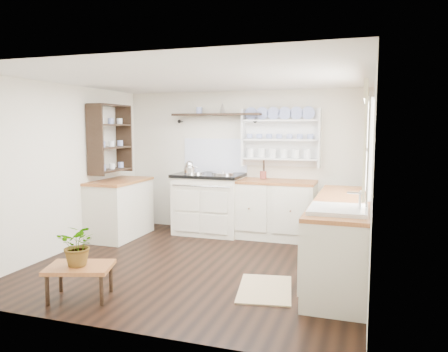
{
  "coord_description": "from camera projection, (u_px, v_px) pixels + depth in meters",
  "views": [
    {
      "loc": [
        1.96,
        -4.97,
        1.72
      ],
      "look_at": [
        0.23,
        0.25,
        1.1
      ],
      "focal_mm": 35.0,
      "sensor_mm": 36.0,
      "label": 1
    }
  ],
  "objects": [
    {
      "name": "potted_plant",
      "position": [
        79.0,
        245.0,
        4.34
      ],
      "size": [
        0.45,
        0.42,
        0.42
      ],
      "primitive_type": "imported",
      "rotation": [
        0.0,
        0.0,
        0.26
      ],
      "color": "#3F7233",
      "rests_on": "center_table"
    },
    {
      "name": "center_table",
      "position": [
        80.0,
        270.0,
        4.37
      ],
      "size": [
        0.73,
        0.62,
        0.34
      ],
      "rotation": [
        0.0,
        0.0,
        0.32
      ],
      "color": "brown",
      "rests_on": "floor"
    },
    {
      "name": "floor",
      "position": [
        200.0,
        264.0,
        5.49
      ],
      "size": [
        4.0,
        3.8,
        0.01
      ],
      "primitive_type": "cube",
      "color": "black",
      "rests_on": "ground"
    },
    {
      "name": "wall_left",
      "position": [
        64.0,
        169.0,
        5.99
      ],
      "size": [
        0.02,
        3.8,
        2.3
      ],
      "primitive_type": "cube",
      "color": "beige",
      "rests_on": "ground"
    },
    {
      "name": "left_shelving",
      "position": [
        110.0,
        138.0,
        6.74
      ],
      "size": [
        0.28,
        0.8,
        1.05
      ],
      "primitive_type": "cube",
      "color": "black",
      "rests_on": "wall_left"
    },
    {
      "name": "plate_rack",
      "position": [
        281.0,
        137.0,
        6.87
      ],
      "size": [
        1.2,
        0.22,
        0.9
      ],
      "color": "white",
      "rests_on": "wall_back"
    },
    {
      "name": "high_shelf",
      "position": [
        217.0,
        115.0,
        7.08
      ],
      "size": [
        1.5,
        0.29,
        0.16
      ],
      "color": "black",
      "rests_on": "wall_back"
    },
    {
      "name": "window",
      "position": [
        368.0,
        141.0,
        4.85
      ],
      "size": [
        0.08,
        1.55,
        1.22
      ],
      "color": "white",
      "rests_on": "wall_right"
    },
    {
      "name": "aga_cooker",
      "position": [
        209.0,
        203.0,
        7.06
      ],
      "size": [
        1.09,
        0.75,
        1.0
      ],
      "color": "beige",
      "rests_on": "floor"
    },
    {
      "name": "back_cabinets",
      "position": [
        274.0,
        209.0,
        6.76
      ],
      "size": [
        1.27,
        0.63,
        0.9
      ],
      "color": "beige",
      "rests_on": "floor"
    },
    {
      "name": "wall_right",
      "position": [
        371.0,
        180.0,
        4.74
      ],
      "size": [
        0.02,
        3.8,
        2.3
      ],
      "primitive_type": "cube",
      "color": "beige",
      "rests_on": "ground"
    },
    {
      "name": "kettle",
      "position": [
        190.0,
        169.0,
        6.97
      ],
      "size": [
        0.2,
        0.2,
        0.24
      ],
      "primitive_type": null,
      "color": "silver",
      "rests_on": "aga_cooker"
    },
    {
      "name": "belfast_sink",
      "position": [
        338.0,
        222.0,
        4.26
      ],
      "size": [
        0.55,
        0.6,
        0.45
      ],
      "color": "white",
      "rests_on": "right_cabinets"
    },
    {
      "name": "utensil_crock",
      "position": [
        263.0,
        175.0,
        6.84
      ],
      "size": [
        0.1,
        0.1,
        0.12
      ],
      "primitive_type": "cylinder",
      "color": "brown",
      "rests_on": "back_cabinets"
    },
    {
      "name": "floor_rug",
      "position": [
        265.0,
        289.0,
        4.63
      ],
      "size": [
        0.69,
        0.93,
        0.02
      ],
      "primitive_type": "cube",
      "rotation": [
        0.0,
        0.0,
        0.17
      ],
      "color": "#8F6D53",
      "rests_on": "floor"
    },
    {
      "name": "ceiling",
      "position": [
        199.0,
        78.0,
        5.23
      ],
      "size": [
        4.0,
        3.8,
        0.01
      ],
      "primitive_type": "cube",
      "color": "white",
      "rests_on": "wall_back"
    },
    {
      "name": "right_cabinets",
      "position": [
        341.0,
        237.0,
        5.0
      ],
      "size": [
        0.62,
        2.43,
        0.9
      ],
      "color": "beige",
      "rests_on": "floor"
    },
    {
      "name": "left_cabinets",
      "position": [
        120.0,
        208.0,
        6.82
      ],
      "size": [
        0.62,
        1.13,
        0.9
      ],
      "color": "beige",
      "rests_on": "floor"
    },
    {
      "name": "wall_back",
      "position": [
        242.0,
        162.0,
        7.15
      ],
      "size": [
        4.0,
        0.02,
        2.3
      ],
      "primitive_type": "cube",
      "color": "beige",
      "rests_on": "ground"
    }
  ]
}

